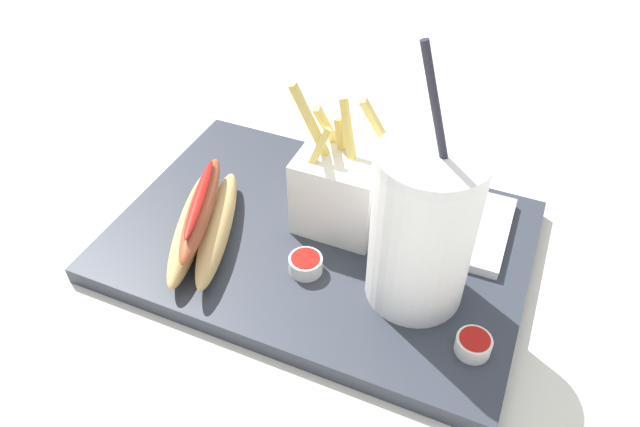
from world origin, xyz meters
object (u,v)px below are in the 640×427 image
object	(u,v)px
soda_cup	(423,229)
ketchup_cup_1	(363,167)
hot_dog_1	(204,221)
ketchup_cup_2	(306,263)
fries_basket	(343,184)
ketchup_cup_3	(474,344)
napkin_stack	(455,224)

from	to	relation	value
soda_cup	ketchup_cup_1	distance (m)	0.20
hot_dog_1	ketchup_cup_2	distance (m)	0.12
fries_basket	ketchup_cup_3	distance (m)	0.21
ketchup_cup_2	ketchup_cup_3	bearing A→B (deg)	170.53
hot_dog_1	fries_basket	bearing A→B (deg)	-144.60
soda_cup	ketchup_cup_2	distance (m)	0.13
ketchup_cup_3	fries_basket	bearing A→B (deg)	-34.64
ketchup_cup_1	napkin_stack	world-z (taller)	ketchup_cup_1
soda_cup	hot_dog_1	distance (m)	0.23
hot_dog_1	napkin_stack	world-z (taller)	hot_dog_1
hot_dog_1	ketchup_cup_1	world-z (taller)	hot_dog_1
fries_basket	napkin_stack	world-z (taller)	fries_basket
fries_basket	ketchup_cup_3	bearing A→B (deg)	145.36
fries_basket	ketchup_cup_1	size ratio (longest dim) A/B	4.90
fries_basket	ketchup_cup_3	xyz separation A→B (m)	(-0.17, 0.12, -0.04)
fries_basket	hot_dog_1	bearing A→B (deg)	35.40
fries_basket	ketchup_cup_2	xyz separation A→B (m)	(0.00, 0.09, -0.04)
ketchup_cup_1	ketchup_cup_2	xyz separation A→B (m)	(-0.00, 0.17, -0.00)
hot_dog_1	napkin_stack	distance (m)	0.27
ketchup_cup_2	napkin_stack	size ratio (longest dim) A/B	0.28
fries_basket	ketchup_cup_2	distance (m)	0.10
fries_basket	hot_dog_1	size ratio (longest dim) A/B	0.91
ketchup_cup_2	napkin_stack	bearing A→B (deg)	-135.43
fries_basket	hot_dog_1	world-z (taller)	fries_basket
soda_cup	ketchup_cup_3	world-z (taller)	soda_cup
fries_basket	napkin_stack	distance (m)	0.13
soda_cup	napkin_stack	world-z (taller)	soda_cup
fries_basket	napkin_stack	size ratio (longest dim) A/B	1.39
ketchup_cup_2	napkin_stack	world-z (taller)	ketchup_cup_2
soda_cup	napkin_stack	distance (m)	0.13
hot_dog_1	ketchup_cup_1	distance (m)	0.21
soda_cup	ketchup_cup_1	bearing A→B (deg)	-54.58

